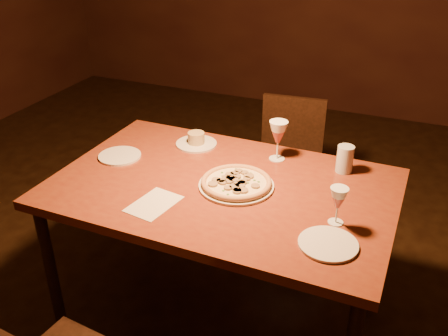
% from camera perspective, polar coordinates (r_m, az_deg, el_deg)
% --- Properties ---
extents(dining_table, '(1.55, 1.01, 0.82)m').
position_cam_1_polar(dining_table, '(2.30, -0.17, -3.44)').
color(dining_table, brown).
rests_on(dining_table, floor).
extents(chair_far, '(0.45, 0.45, 0.86)m').
position_cam_1_polar(chair_far, '(3.28, 7.32, 1.22)').
color(chair_far, black).
rests_on(chair_far, floor).
extents(pizza_plate, '(0.34, 0.34, 0.04)m').
position_cam_1_polar(pizza_plate, '(2.24, 1.42, -1.71)').
color(pizza_plate, silver).
rests_on(pizza_plate, dining_table).
extents(ramekin_saucer, '(0.22, 0.22, 0.07)m').
position_cam_1_polar(ramekin_saucer, '(2.63, -3.19, 3.13)').
color(ramekin_saucer, silver).
rests_on(ramekin_saucer, dining_table).
extents(wine_glass_far, '(0.09, 0.09, 0.20)m').
position_cam_1_polar(wine_glass_far, '(2.46, 6.17, 3.13)').
color(wine_glass_far, '#AA4A46').
rests_on(wine_glass_far, dining_table).
extents(wine_glass_right, '(0.07, 0.07, 0.16)m').
position_cam_1_polar(wine_glass_right, '(2.01, 12.85, -4.22)').
color(wine_glass_right, '#AA4A46').
rests_on(wine_glass_right, dining_table).
extents(water_tumbler, '(0.08, 0.08, 0.13)m').
position_cam_1_polar(water_tumbler, '(2.41, 13.64, 1.01)').
color(water_tumbler, '#B1BAC1').
rests_on(water_tumbler, dining_table).
extents(side_plate_left, '(0.21, 0.21, 0.01)m').
position_cam_1_polar(side_plate_left, '(2.56, -11.82, 1.36)').
color(side_plate_left, silver).
rests_on(side_plate_left, dining_table).
extents(side_plate_near, '(0.23, 0.23, 0.01)m').
position_cam_1_polar(side_plate_near, '(1.92, 11.81, -8.50)').
color(side_plate_near, silver).
rests_on(side_plate_near, dining_table).
extents(menu_card, '(0.19, 0.25, 0.00)m').
position_cam_1_polar(menu_card, '(2.14, -8.02, -4.07)').
color(menu_card, beige).
rests_on(menu_card, dining_table).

